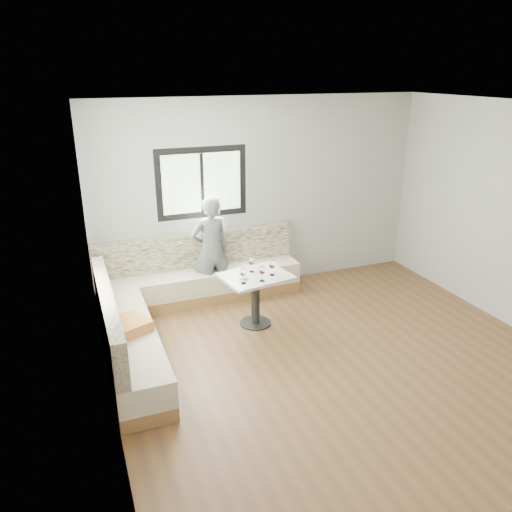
{
  "coord_description": "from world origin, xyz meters",
  "views": [
    {
      "loc": [
        -2.68,
        -4.17,
        3.15
      ],
      "look_at": [
        -0.53,
        1.36,
        0.91
      ],
      "focal_mm": 35.0,
      "sensor_mm": 36.0,
      "label": 1
    }
  ],
  "objects": [
    {
      "name": "wine_glass_d",
      "position": [
        -0.58,
        1.38,
        0.83
      ],
      "size": [
        0.09,
        0.09,
        0.2
      ],
      "color": "white",
      "rests_on": "table"
    },
    {
      "name": "banquette",
      "position": [
        -1.59,
        1.63,
        0.33
      ],
      "size": [
        2.9,
        2.8,
        0.95
      ],
      "color": "olive",
      "rests_on": "ground"
    },
    {
      "name": "room",
      "position": [
        -0.08,
        0.08,
        1.41
      ],
      "size": [
        5.01,
        5.01,
        2.81
      ],
      "color": "brown",
      "rests_on": "ground"
    },
    {
      "name": "person",
      "position": [
        -0.89,
        2.2,
        0.76
      ],
      "size": [
        0.58,
        0.4,
        1.52
      ],
      "primitive_type": "imported",
      "rotation": [
        0.0,
        0.0,
        3.21
      ],
      "color": "#5B6262",
      "rests_on": "ground"
    },
    {
      "name": "olive_ramekin",
      "position": [
        -0.76,
        1.2,
        0.71
      ],
      "size": [
        0.1,
        0.1,
        0.04
      ],
      "color": "white",
      "rests_on": "table"
    },
    {
      "name": "wine_glass_b",
      "position": [
        -0.57,
        1.06,
        0.83
      ],
      "size": [
        0.09,
        0.09,
        0.2
      ],
      "color": "white",
      "rests_on": "table"
    },
    {
      "name": "wine_glass_c",
      "position": [
        -0.38,
        1.18,
        0.83
      ],
      "size": [
        0.09,
        0.09,
        0.2
      ],
      "color": "white",
      "rests_on": "table"
    },
    {
      "name": "table",
      "position": [
        -0.58,
        1.26,
        0.52
      ],
      "size": [
        0.94,
        0.79,
        0.69
      ],
      "rotation": [
        0.0,
        0.0,
        0.17
      ],
      "color": "black",
      "rests_on": "ground"
    },
    {
      "name": "wine_glass_a",
      "position": [
        -0.81,
        1.08,
        0.83
      ],
      "size": [
        0.09,
        0.09,
        0.2
      ],
      "color": "white",
      "rests_on": "table"
    }
  ]
}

